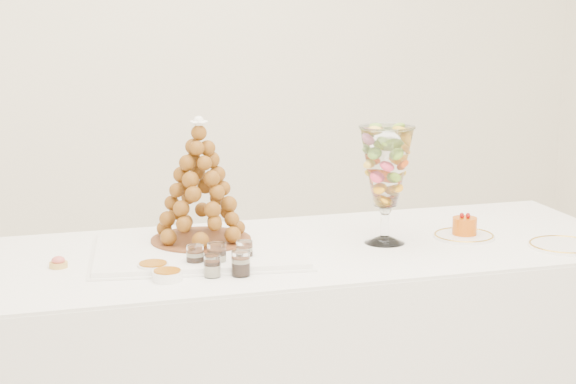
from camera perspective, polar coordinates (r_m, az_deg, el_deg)
name	(u,v)px	position (r m, az deg, el deg)	size (l,w,h in m)	color
buffet_table	(316,360)	(3.23, 1.70, -9.90)	(2.08, 0.89, 0.78)	white
lace_tray	(199,250)	(3.03, -5.30, -3.46)	(0.64, 0.48, 0.02)	white
macaron_vase	(386,168)	(3.11, 5.84, 1.42)	(0.17, 0.17, 0.38)	white
cake_plate	(464,236)	(3.27, 10.38, -2.59)	(0.20, 0.20, 0.01)	white
spare_plate	(564,246)	(3.22, 16.03, -3.08)	(0.23, 0.23, 0.01)	white
pink_tart	(58,263)	(2.95, -13.45, -4.10)	(0.05, 0.05, 0.03)	tan
verrine_a	(195,257)	(2.87, -5.53, -3.85)	(0.05, 0.05, 0.07)	white
verrine_b	(217,256)	(2.87, -4.25, -3.78)	(0.06, 0.06, 0.08)	white
verrine_c	(245,252)	(2.92, -2.59, -3.56)	(0.05, 0.05, 0.07)	white
verrine_d	(212,266)	(2.79, -4.51, -4.38)	(0.05, 0.05, 0.06)	white
verrine_e	(241,264)	(2.79, -2.82, -4.26)	(0.05, 0.05, 0.07)	white
ramekin_back	(153,268)	(2.84, -7.99, -4.51)	(0.09, 0.09, 0.03)	white
ramekin_front	(167,276)	(2.77, -7.16, -4.95)	(0.09, 0.09, 0.03)	white
croquembouche	(200,181)	(3.06, -5.25, 0.66)	(0.33, 0.33, 0.40)	brown
mousse_cake	(465,226)	(3.27, 10.42, -1.97)	(0.08, 0.08, 0.07)	#D05809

